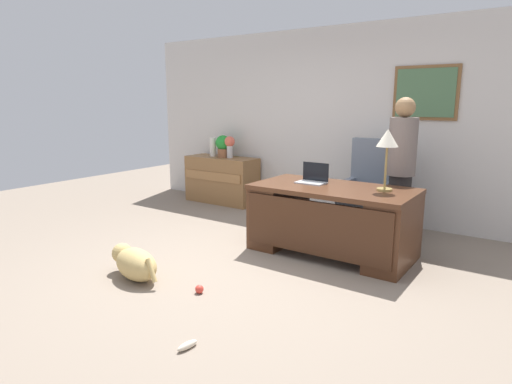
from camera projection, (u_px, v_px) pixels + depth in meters
name	position (u px, v px, depth m)	size (l,w,h in m)	color
ground_plane	(233.00, 268.00, 4.42)	(12.00, 12.00, 0.00)	gray
back_wall	(344.00, 123.00, 6.23)	(7.00, 0.16, 2.70)	silver
desk	(331.00, 218.00, 4.77)	(1.73, 0.91, 0.76)	#4C2B19
credenza	(222.00, 180.00, 7.25)	(1.23, 0.50, 0.76)	olive
armchair	(369.00, 193.00, 5.55)	(0.60, 0.59, 1.20)	slate
person_standing	(401.00, 170.00, 5.05)	(0.32, 0.32, 1.71)	#262323
dog_lying	(134.00, 263.00, 4.14)	(0.72, 0.40, 0.30)	tan
laptop	(313.00, 178.00, 4.94)	(0.32, 0.22, 0.22)	#B2B5BA
desk_lamp	(387.00, 142.00, 4.41)	(0.22, 0.22, 0.64)	#9E8447
vase_with_flowers	(230.00, 144.00, 7.04)	(0.17, 0.17, 0.35)	silver
vase_empty	(213.00, 147.00, 7.25)	(0.11, 0.11, 0.31)	silver
potted_plant	(223.00, 145.00, 7.12)	(0.24, 0.24, 0.36)	brown
dog_toy_ball	(199.00, 289.00, 3.84)	(0.08, 0.08, 0.08)	#E53F33
dog_toy_bone	(187.00, 345.00, 2.98)	(0.17, 0.05, 0.05)	beige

